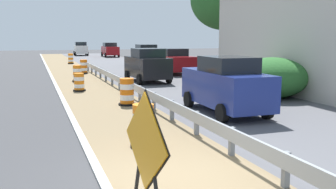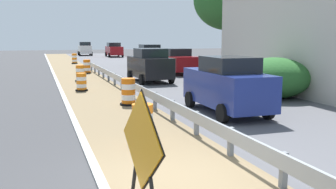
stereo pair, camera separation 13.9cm
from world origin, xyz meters
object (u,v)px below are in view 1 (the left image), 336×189
warning_sign_diamond (146,145)px  car_lead_far_lane (226,85)px  car_lead_near_lane (81,49)px  car_trailing_far_lane (147,65)px  traffic_barrel_close (127,93)px  utility_pole_near (283,9)px  car_mid_far_lane (110,50)px  traffic_barrel_farther (84,67)px  traffic_barrel_far (77,74)px  traffic_barrel_farthest (71,59)px  car_trailing_near_lane (147,55)px  traffic_barrel_mid (79,83)px  traffic_barrel_nearest (143,128)px  car_distant_a (174,61)px

warning_sign_diamond → car_lead_far_lane: (5.07, 6.65, -0.00)m
car_lead_near_lane → car_trailing_far_lane: size_ratio=1.01×
traffic_barrel_close → utility_pole_near: 9.35m
warning_sign_diamond → car_mid_far_lane: car_mid_far_lane is taller
traffic_barrel_farther → car_mid_far_lane: size_ratio=0.23×
warning_sign_diamond → traffic_barrel_far: warning_sign_diamond is taller
traffic_barrel_farthest → car_trailing_near_lane: bearing=-42.7°
traffic_barrel_mid → car_lead_near_lane: (4.84, 39.96, 0.62)m
warning_sign_diamond → car_trailing_near_lane: 30.90m
traffic_barrel_nearest → traffic_barrel_far: size_ratio=1.08×
traffic_barrel_nearest → utility_pole_near: (9.54, 7.31, 3.71)m
warning_sign_diamond → traffic_barrel_close: warning_sign_diamond is taller
car_trailing_far_lane → car_lead_near_lane: bearing=-2.3°
car_trailing_far_lane → warning_sign_diamond: bearing=161.4°
traffic_barrel_far → traffic_barrel_close: bearing=-83.9°
traffic_barrel_close → car_trailing_far_lane: (3.20, 7.73, 0.55)m
traffic_barrel_farther → car_trailing_far_lane: bearing=-66.0°
car_distant_a → traffic_barrel_farther: bearing=-110.6°
traffic_barrel_far → traffic_barrel_farther: traffic_barrel_farther is taller
car_lead_near_lane → car_trailing_near_lane: 24.92m
traffic_barrel_farther → car_lead_near_lane: car_lead_near_lane is taller
traffic_barrel_mid → utility_pole_near: 11.24m
warning_sign_diamond → car_mid_far_lane: 49.35m
traffic_barrel_farther → car_trailing_near_lane: 8.68m
car_trailing_near_lane → utility_pole_near: bearing=6.6°
traffic_barrel_nearest → traffic_barrel_farther: 20.89m
traffic_barrel_close → traffic_barrel_mid: (-1.41, 4.90, -0.09)m
car_lead_far_lane → car_distant_a: bearing=-12.6°
traffic_barrel_farther → car_lead_near_lane: size_ratio=0.26×
car_trailing_near_lane → car_mid_far_lane: bearing=-178.7°
traffic_barrel_nearest → traffic_barrel_mid: traffic_barrel_nearest is taller
warning_sign_diamond → car_distant_a: (8.67, 21.75, -0.08)m
traffic_barrel_farther → car_lead_far_lane: bearing=-80.2°
warning_sign_diamond → traffic_barrel_close: (1.96, 9.47, -0.55)m
traffic_barrel_close → car_lead_near_lane: (3.43, 44.85, 0.53)m
utility_pole_near → car_trailing_far_lane: bearing=129.0°
traffic_barrel_nearest → car_lead_near_lane: size_ratio=0.27×
traffic_barrel_farther → traffic_barrel_farthest: (0.09, 11.58, 0.00)m
car_mid_far_lane → traffic_barrel_close: bearing=-8.9°
traffic_barrel_mid → traffic_barrel_far: size_ratio=0.91×
traffic_barrel_farthest → car_trailing_far_lane: size_ratio=0.26×
car_mid_far_lane → car_trailing_far_lane: (-3.72, -31.34, 0.04)m
traffic_barrel_farthest → car_lead_far_lane: (2.95, -29.13, 0.57)m
car_lead_near_lane → car_distant_a: 32.73m
car_mid_far_lane → utility_pole_near: (1.58, -37.89, 3.20)m
car_lead_far_lane → warning_sign_diamond: bearing=143.4°
car_trailing_near_lane → car_distant_a: bearing=0.8°
traffic_barrel_nearest → traffic_barrel_farthest: bearing=87.9°
car_lead_far_lane → traffic_barrel_nearest: bearing=129.3°
traffic_barrel_mid → car_mid_far_lane: (8.32, 34.18, 0.60)m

